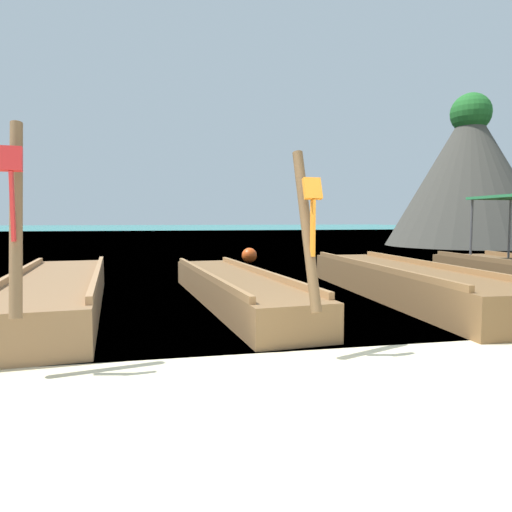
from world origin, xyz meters
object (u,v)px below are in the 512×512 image
longtail_boat_red_ribbon (57,293)px  longtail_boat_turquoise_ribbon (403,282)px  karst_rock (472,176)px  mooring_buoy_near (360,265)px  mooring_buoy_far (249,255)px  longtail_boat_orange_ribbon (234,289)px

longtail_boat_red_ribbon → longtail_boat_turquoise_ribbon: 6.27m
longtail_boat_red_ribbon → longtail_boat_turquoise_ribbon: longtail_boat_turquoise_ribbon is taller
karst_rock → mooring_buoy_near: size_ratio=27.16×
longtail_boat_turquoise_ribbon → mooring_buoy_near: bearing=75.5°
karst_rock → mooring_buoy_far: 17.06m
longtail_boat_orange_ribbon → longtail_boat_turquoise_ribbon: size_ratio=0.93×
longtail_boat_red_ribbon → karst_rock: bearing=38.8°
karst_rock → mooring_buoy_far: (-14.61, -7.98, -3.71)m
longtail_boat_red_ribbon → mooring_buoy_far: 8.92m
mooring_buoy_far → longtail_boat_turquoise_ribbon: bearing=-78.5°
longtail_boat_orange_ribbon → mooring_buoy_near: longtail_boat_orange_ribbon is taller
longtail_boat_orange_ribbon → mooring_buoy_far: longtail_boat_orange_ribbon is taller
longtail_boat_red_ribbon → longtail_boat_turquoise_ribbon: size_ratio=0.92×
longtail_boat_red_ribbon → mooring_buoy_far: (4.72, 7.57, -0.03)m
karst_rock → mooring_buoy_far: bearing=-151.3°
longtail_boat_turquoise_ribbon → longtail_boat_red_ribbon: bearing=179.9°
longtail_boat_orange_ribbon → mooring_buoy_near: 6.27m
mooring_buoy_far → longtail_boat_red_ribbon: bearing=-122.0°
longtail_boat_turquoise_ribbon → mooring_buoy_near: size_ratio=19.85×
karst_rock → mooring_buoy_far: karst_rock is taller
longtail_boat_turquoise_ribbon → karst_rock: (13.06, 15.56, 3.67)m
mooring_buoy_near → mooring_buoy_far: mooring_buoy_far is taller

